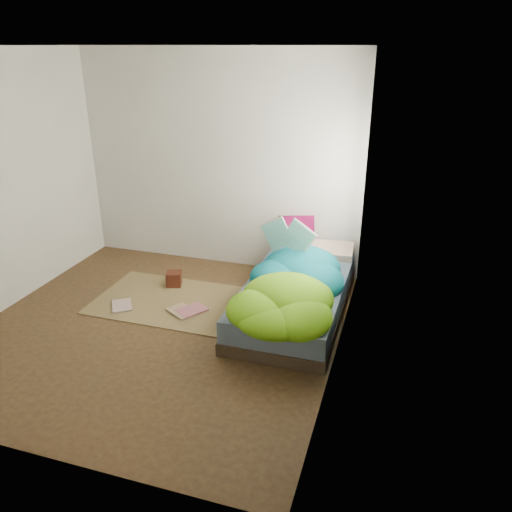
{
  "coord_description": "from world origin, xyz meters",
  "views": [
    {
      "loc": [
        2.2,
        -3.81,
        2.61
      ],
      "look_at": [
        0.78,
        0.75,
        0.58
      ],
      "focal_mm": 35.0,
      "sensor_mm": 36.0,
      "label": 1
    }
  ],
  "objects_px": {
    "bed": "(295,298)",
    "open_book": "(288,228)",
    "wooden_box": "(174,279)",
    "floor_book_b": "(186,306)",
    "floor_book_a": "(112,307)",
    "pillow_magenta": "(296,233)"
  },
  "relations": [
    {
      "from": "bed",
      "to": "open_book",
      "type": "xyz_separation_m",
      "value": [
        -0.17,
        0.28,
        0.67
      ]
    },
    {
      "from": "floor_book_a",
      "to": "floor_book_b",
      "type": "height_order",
      "value": "floor_book_b"
    },
    {
      "from": "open_book",
      "to": "wooden_box",
      "type": "relative_size",
      "value": 3.04
    },
    {
      "from": "wooden_box",
      "to": "floor_book_b",
      "type": "xyz_separation_m",
      "value": [
        0.36,
        -0.45,
        -0.07
      ]
    },
    {
      "from": "wooden_box",
      "to": "floor_book_b",
      "type": "bearing_deg",
      "value": -51.91
    },
    {
      "from": "bed",
      "to": "pillow_magenta",
      "type": "distance_m",
      "value": 1.01
    },
    {
      "from": "pillow_magenta",
      "to": "floor_book_a",
      "type": "relative_size",
      "value": 1.47
    },
    {
      "from": "floor_book_b",
      "to": "floor_book_a",
      "type": "bearing_deg",
      "value": -127.64
    },
    {
      "from": "open_book",
      "to": "pillow_magenta",
      "type": "bearing_deg",
      "value": 103.69
    },
    {
      "from": "bed",
      "to": "floor_book_a",
      "type": "distance_m",
      "value": 1.95
    },
    {
      "from": "bed",
      "to": "floor_book_b",
      "type": "xyz_separation_m",
      "value": [
        -1.13,
        -0.27,
        -0.14
      ]
    },
    {
      "from": "open_book",
      "to": "floor_book_b",
      "type": "bearing_deg",
      "value": -139.94
    },
    {
      "from": "floor_book_a",
      "to": "floor_book_b",
      "type": "distance_m",
      "value": 0.79
    },
    {
      "from": "wooden_box",
      "to": "floor_book_b",
      "type": "height_order",
      "value": "wooden_box"
    },
    {
      "from": "floor_book_a",
      "to": "bed",
      "type": "bearing_deg",
      "value": -18.47
    },
    {
      "from": "wooden_box",
      "to": "floor_book_a",
      "type": "bearing_deg",
      "value": -119.73
    },
    {
      "from": "pillow_magenta",
      "to": "wooden_box",
      "type": "relative_size",
      "value": 2.48
    },
    {
      "from": "bed",
      "to": "pillow_magenta",
      "type": "height_order",
      "value": "pillow_magenta"
    },
    {
      "from": "open_book",
      "to": "floor_book_b",
      "type": "relative_size",
      "value": 1.66
    },
    {
      "from": "pillow_magenta",
      "to": "open_book",
      "type": "relative_size",
      "value": 0.81
    },
    {
      "from": "open_book",
      "to": "floor_book_b",
      "type": "distance_m",
      "value": 1.37
    },
    {
      "from": "wooden_box",
      "to": "floor_book_a",
      "type": "xyz_separation_m",
      "value": [
        -0.4,
        -0.7,
        -0.07
      ]
    }
  ]
}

